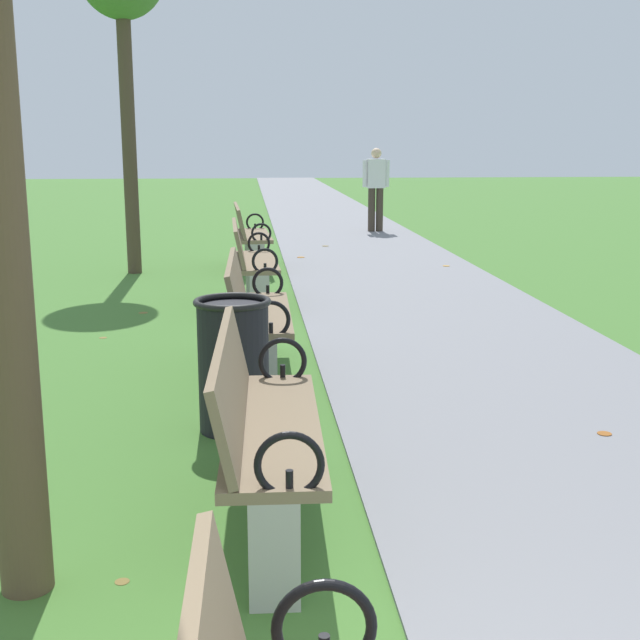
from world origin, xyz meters
name	(u,v)px	position (x,y,z in m)	size (l,w,h in m)	color
paved_walkway	(331,220)	(1.36, 18.00, 0.01)	(2.73, 44.00, 0.02)	slate
park_bench_2	(261,425)	(-0.50, 2.72, 0.49)	(0.52, 1.61, 0.90)	#7A664C
park_bench_3	(255,313)	(-0.50, 5.34, 0.49)	(0.49, 1.61, 0.90)	#7A664C
park_bench_4	(252,261)	(-0.50, 8.18, 0.49)	(0.51, 1.61, 0.90)	#7A664C
park_bench_5	(250,235)	(-0.50, 10.79, 0.49)	(0.54, 1.62, 0.90)	#7A664C
pedestrian_walking	(376,185)	(2.00, 15.49, 0.93)	(0.53, 0.22, 1.62)	#3D3328
trash_bin	(234,364)	(-0.65, 4.06, 0.42)	(0.48, 0.48, 0.84)	black
scattered_leaves	(323,368)	(0.03, 5.42, 0.01)	(4.49, 14.06, 0.02)	#AD6B23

